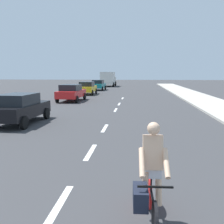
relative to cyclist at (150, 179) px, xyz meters
name	(u,v)px	position (x,y,z in m)	size (l,w,h in m)	color
ground_plane	(117,108)	(-1.78, 15.27, -0.83)	(160.00, 160.00, 0.00)	#38383A
sidewalk_strip	(215,105)	(6.03, 17.27, -0.76)	(3.60, 80.00, 0.14)	#B2ADA3
lane_stripe_1	(59,205)	(-1.78, 0.46, -0.83)	(0.16, 1.80, 0.01)	white
lane_stripe_2	(91,152)	(-1.78, 4.04, -0.83)	(0.16, 1.80, 0.01)	white
lane_stripe_3	(105,128)	(-1.78, 7.86, -0.83)	(0.16, 1.80, 0.01)	white
lane_stripe_4	(116,110)	(-1.78, 14.08, -0.83)	(0.16, 1.80, 0.01)	white
lane_stripe_5	(119,104)	(-1.78, 17.69, -0.83)	(0.16, 1.80, 0.01)	white
lane_stripe_6	(123,98)	(-1.78, 22.72, -0.83)	(0.16, 1.80, 0.01)	white
cyclist	(150,179)	(0.00, 0.00, 0.00)	(0.64, 1.71, 1.82)	black
parked_car_black	(20,108)	(-6.36, 8.62, 0.01)	(2.03, 4.21, 1.57)	black
parked_car_red	(71,92)	(-6.42, 19.58, 0.01)	(2.10, 4.38, 1.57)	red
parked_car_yellow	(87,88)	(-6.38, 27.16, 0.01)	(1.95, 4.19, 1.57)	gold
parked_car_teal	(98,85)	(-6.20, 35.09, 0.01)	(2.01, 4.12, 1.57)	#14727A
delivery_truck	(108,79)	(-5.95, 46.34, 0.67)	(2.75, 6.28, 2.80)	beige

